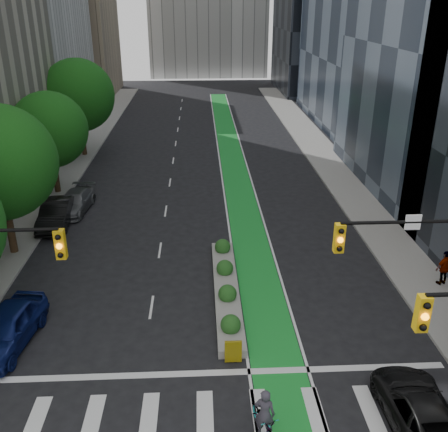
{
  "coord_description": "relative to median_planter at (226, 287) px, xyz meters",
  "views": [
    {
      "loc": [
        0.01,
        -14.58,
        13.73
      ],
      "look_at": [
        1.23,
        10.04,
        3.0
      ],
      "focal_mm": 40.0,
      "sensor_mm": 36.0,
      "label": 1
    }
  ],
  "objects": [
    {
      "name": "pedestrian_far",
      "position": [
        11.22,
        0.15,
        0.72
      ],
      "size": [
        1.2,
        0.8,
        1.89
      ],
      "primitive_type": "imported",
      "rotation": [
        0.0,
        0.0,
        3.48
      ],
      "color": "gray",
      "rests_on": "sidewalk_right"
    },
    {
      "name": "ground",
      "position": [
        -1.2,
        -7.04,
        -0.37
      ],
      "size": [
        160.0,
        160.0,
        0.0
      ],
      "primitive_type": "plane",
      "color": "black",
      "rests_on": "ground"
    },
    {
      "name": "parked_car_right",
      "position": [
        6.21,
        -8.85,
        0.31
      ],
      "size": [
        2.3,
        4.91,
        1.36
      ],
      "primitive_type": "imported",
      "rotation": [
        0.0,
        0.0,
        3.15
      ],
      "color": "black",
      "rests_on": "ground"
    },
    {
      "name": "median_planter",
      "position": [
        0.0,
        0.0,
        0.0
      ],
      "size": [
        1.2,
        10.26,
        1.1
      ],
      "color": "gray",
      "rests_on": "ground"
    },
    {
      "name": "signal_right",
      "position": [
        7.47,
        -6.57,
        4.43
      ],
      "size": [
        5.82,
        0.51,
        7.2
      ],
      "color": "black",
      "rests_on": "ground"
    },
    {
      "name": "bicycle",
      "position": [
        0.8,
        -8.9,
        0.11
      ],
      "size": [
        1.14,
        1.93,
        0.96
      ],
      "primitive_type": "imported",
      "rotation": [
        0.0,
        0.0,
        0.29
      ],
      "color": "gray",
      "rests_on": "ground"
    },
    {
      "name": "bike_lane_paint",
      "position": [
        1.8,
        22.96,
        -0.37
      ],
      "size": [
        2.2,
        70.0,
        0.01
      ],
      "primitive_type": "cube",
      "color": "#1A9330",
      "rests_on": "ground"
    },
    {
      "name": "tree_midfar",
      "position": [
        -12.2,
        14.96,
        4.57
      ],
      "size": [
        5.6,
        5.6,
        7.76
      ],
      "color": "black",
      "rests_on": "ground"
    },
    {
      "name": "parked_car_left_mid",
      "position": [
        -10.7,
        8.94,
        0.45
      ],
      "size": [
        1.97,
        5.07,
        1.65
      ],
      "primitive_type": "imported",
      "rotation": [
        0.0,
        0.0,
        0.04
      ],
      "color": "black",
      "rests_on": "ground"
    },
    {
      "name": "tree_far",
      "position": [
        -12.2,
        24.96,
        5.32
      ],
      "size": [
        6.6,
        6.6,
        9.0
      ],
      "color": "black",
      "rests_on": "ground"
    },
    {
      "name": "sidewalk_left",
      "position": [
        -13.0,
        17.96,
        -0.3
      ],
      "size": [
        3.6,
        90.0,
        0.15
      ],
      "primitive_type": "cube",
      "color": "gray",
      "rests_on": "ground"
    },
    {
      "name": "parked_car_left_near",
      "position": [
        -9.59,
        -3.56,
        0.47
      ],
      "size": [
        2.63,
        5.14,
        1.68
      ],
      "primitive_type": "imported",
      "rotation": [
        0.0,
        0.0,
        -0.14
      ],
      "color": "#0E1954",
      "rests_on": "ground"
    },
    {
      "name": "cyclist",
      "position": [
        0.8,
        -9.04,
        0.61
      ],
      "size": [
        0.83,
        0.68,
        1.97
      ],
      "primitive_type": "imported",
      "rotation": [
        0.0,
        0.0,
        2.81
      ],
      "color": "#3C3844",
      "rests_on": "ground"
    },
    {
      "name": "parked_car_left_far",
      "position": [
        -10.04,
        11.31,
        0.32
      ],
      "size": [
        2.43,
        4.97,
        1.39
      ],
      "primitive_type": "imported",
      "rotation": [
        0.0,
        0.0,
        -0.1
      ],
      "color": "#4E5053",
      "rests_on": "ground"
    },
    {
      "name": "building_tan_far",
      "position": [
        -21.2,
        58.96,
        12.63
      ],
      "size": [
        14.0,
        16.0,
        26.0
      ],
      "primitive_type": "cube",
      "color": "tan",
      "rests_on": "ground"
    },
    {
      "name": "sidewalk_right",
      "position": [
        10.6,
        17.96,
        -0.3
      ],
      "size": [
        3.6,
        90.0,
        0.15
      ],
      "primitive_type": "cube",
      "color": "gray",
      "rests_on": "ground"
    }
  ]
}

